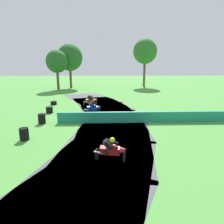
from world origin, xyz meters
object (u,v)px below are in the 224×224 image
Objects in this scene: motorcycle_trailing_orange at (91,100)px; motorcycle_lead_red at (112,150)px; tire_stack_mid_a at (24,134)px; tire_stack_mid_b at (42,119)px; motorcycle_chase_blue at (93,108)px; tire_stack_far at (49,110)px; tire_stack_extra_a at (54,103)px.

motorcycle_lead_red is at bearing -81.16° from motorcycle_trailing_orange.
tire_stack_mid_b is (-0.01, 3.66, 0.00)m from tire_stack_mid_a.
motorcycle_chase_blue is at bearing -82.48° from motorcycle_trailing_orange.
tire_stack_far is (-3.83, -3.25, -0.35)m from motorcycle_trailing_orange.
tire_stack_mid_a is 1.13× the size of tire_stack_extra_a.
motorcycle_trailing_orange reaches higher than tire_stack_far.
motorcycle_chase_blue is 7.76m from tire_stack_mid_a.
tire_stack_mid_a is (-3.44, -10.50, -0.25)m from motorcycle_trailing_orange.
motorcycle_lead_red is 2.13× the size of tire_stack_mid_a.
motorcycle_lead_red is at bearing -50.37° from tire_stack_mid_b.
motorcycle_lead_red reaches higher than tire_stack_far.
motorcycle_lead_red is 2.13× the size of tire_stack_mid_b.
motorcycle_lead_red reaches higher than motorcycle_chase_blue.
motorcycle_trailing_orange is 2.64× the size of tire_stack_far.
tire_stack_mid_b is (-5.56, 6.71, -0.24)m from motorcycle_lead_red.
motorcycle_lead_red is 9.85m from motorcycle_chase_blue.
motorcycle_lead_red is 1.01× the size of motorcycle_chase_blue.
motorcycle_chase_blue reaches higher than tire_stack_extra_a.
tire_stack_extra_a is (-4.96, 4.64, -0.44)m from motorcycle_chase_blue.
motorcycle_lead_red is 0.99× the size of motorcycle_trailing_orange.
motorcycle_chase_blue is 3.86m from motorcycle_trailing_orange.
tire_stack_mid_a is 7.27m from tire_stack_far.
tire_stack_extra_a is (-4.45, 0.82, -0.45)m from motorcycle_trailing_orange.
motorcycle_chase_blue reaches higher than tire_stack_far.
motorcycle_chase_blue is 0.98× the size of motorcycle_trailing_orange.
tire_stack_mid_a is at bearing -108.15° from motorcycle_trailing_orange.
motorcycle_trailing_orange is (-0.51, 3.83, 0.02)m from motorcycle_chase_blue.
tire_stack_mid_b is 7.72m from tire_stack_extra_a.
motorcycle_trailing_orange reaches higher than tire_stack_extra_a.
tire_stack_mid_a reaches higher than tire_stack_extra_a.
tire_stack_far is at bearing -81.32° from tire_stack_extra_a.
motorcycle_lead_red is 2.62× the size of tire_stack_far.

